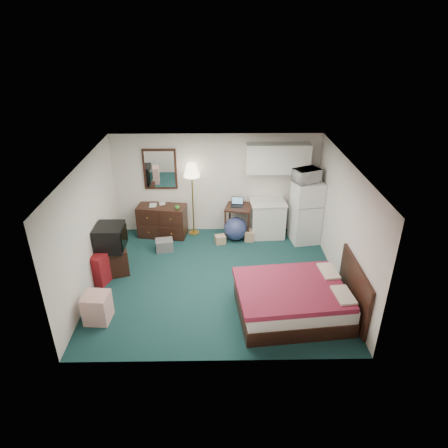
{
  "coord_description": "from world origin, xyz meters",
  "views": [
    {
      "loc": [
        0.04,
        -6.92,
        4.84
      ],
      "look_at": [
        0.16,
        0.54,
        1.02
      ],
      "focal_mm": 32.0,
      "sensor_mm": 36.0,
      "label": 1
    }
  ],
  "objects_px": {
    "dresser": "(162,221)",
    "floor_lamp": "(193,200)",
    "suitcase": "(101,269)",
    "desk": "(239,221)",
    "fridge": "(306,212)",
    "bed": "(292,301)",
    "tv_stand": "(114,259)",
    "kitchen_counter": "(267,219)"
  },
  "relations": [
    {
      "from": "tv_stand",
      "to": "fridge",
      "type": "bearing_deg",
      "value": -0.69
    },
    {
      "from": "kitchen_counter",
      "to": "suitcase",
      "type": "distance_m",
      "value": 4.11
    },
    {
      "from": "dresser",
      "to": "floor_lamp",
      "type": "relative_size",
      "value": 0.63
    },
    {
      "from": "floor_lamp",
      "to": "desk",
      "type": "relative_size",
      "value": 2.33
    },
    {
      "from": "floor_lamp",
      "to": "tv_stand",
      "type": "relative_size",
      "value": 2.93
    },
    {
      "from": "dresser",
      "to": "suitcase",
      "type": "height_order",
      "value": "dresser"
    },
    {
      "from": "kitchen_counter",
      "to": "fridge",
      "type": "xyz_separation_m",
      "value": [
        0.88,
        -0.26,
        0.32
      ]
    },
    {
      "from": "suitcase",
      "to": "floor_lamp",
      "type": "bearing_deg",
      "value": 69.69
    },
    {
      "from": "dresser",
      "to": "fridge",
      "type": "height_order",
      "value": "fridge"
    },
    {
      "from": "suitcase",
      "to": "fridge",
      "type": "bearing_deg",
      "value": 40.62
    },
    {
      "from": "desk",
      "to": "suitcase",
      "type": "distance_m",
      "value": 3.52
    },
    {
      "from": "fridge",
      "to": "tv_stand",
      "type": "height_order",
      "value": "fridge"
    },
    {
      "from": "floor_lamp",
      "to": "desk",
      "type": "distance_m",
      "value": 1.25
    },
    {
      "from": "desk",
      "to": "fridge",
      "type": "relative_size",
      "value": 0.52
    },
    {
      "from": "floor_lamp",
      "to": "tv_stand",
      "type": "xyz_separation_m",
      "value": [
        -1.62,
        -1.7,
        -0.63
      ]
    },
    {
      "from": "kitchen_counter",
      "to": "bed",
      "type": "relative_size",
      "value": 0.46
    },
    {
      "from": "bed",
      "to": "tv_stand",
      "type": "xyz_separation_m",
      "value": [
        -3.58,
        1.49,
        -0.02
      ]
    },
    {
      "from": "fridge",
      "to": "bed",
      "type": "height_order",
      "value": "fridge"
    },
    {
      "from": "kitchen_counter",
      "to": "tv_stand",
      "type": "xyz_separation_m",
      "value": [
        -3.46,
        -1.56,
        -0.16
      ]
    },
    {
      "from": "tv_stand",
      "to": "suitcase",
      "type": "xyz_separation_m",
      "value": [
        -0.15,
        -0.41,
        0.04
      ]
    },
    {
      "from": "floor_lamp",
      "to": "suitcase",
      "type": "relative_size",
      "value": 2.83
    },
    {
      "from": "desk",
      "to": "dresser",
      "type": "bearing_deg",
      "value": -168.11
    },
    {
      "from": "dresser",
      "to": "suitcase",
      "type": "xyz_separation_m",
      "value": [
        -1.01,
        -2.02,
        -0.07
      ]
    },
    {
      "from": "tv_stand",
      "to": "suitcase",
      "type": "height_order",
      "value": "suitcase"
    },
    {
      "from": "dresser",
      "to": "suitcase",
      "type": "distance_m",
      "value": 2.25
    },
    {
      "from": "floor_lamp",
      "to": "fridge",
      "type": "height_order",
      "value": "floor_lamp"
    },
    {
      "from": "dresser",
      "to": "kitchen_counter",
      "type": "height_order",
      "value": "kitchen_counter"
    },
    {
      "from": "suitcase",
      "to": "bed",
      "type": "bearing_deg",
      "value": 3.54
    },
    {
      "from": "bed",
      "to": "suitcase",
      "type": "bearing_deg",
      "value": 157.78
    },
    {
      "from": "kitchen_counter",
      "to": "fridge",
      "type": "height_order",
      "value": "fridge"
    },
    {
      "from": "kitchen_counter",
      "to": "tv_stand",
      "type": "height_order",
      "value": "kitchen_counter"
    },
    {
      "from": "desk",
      "to": "bed",
      "type": "relative_size",
      "value": 0.41
    },
    {
      "from": "dresser",
      "to": "suitcase",
      "type": "relative_size",
      "value": 1.79
    },
    {
      "from": "dresser",
      "to": "kitchen_counter",
      "type": "bearing_deg",
      "value": 7.37
    },
    {
      "from": "dresser",
      "to": "desk",
      "type": "height_order",
      "value": "dresser"
    },
    {
      "from": "fridge",
      "to": "tv_stand",
      "type": "xyz_separation_m",
      "value": [
        -4.33,
        -1.3,
        -0.48
      ]
    },
    {
      "from": "fridge",
      "to": "desk",
      "type": "bearing_deg",
      "value": 161.0
    },
    {
      "from": "kitchen_counter",
      "to": "floor_lamp",
      "type": "bearing_deg",
      "value": 172.13
    },
    {
      "from": "floor_lamp",
      "to": "bed",
      "type": "xyz_separation_m",
      "value": [
        1.95,
        -3.19,
        -0.61
      ]
    },
    {
      "from": "bed",
      "to": "tv_stand",
      "type": "distance_m",
      "value": 3.88
    },
    {
      "from": "dresser",
      "to": "fridge",
      "type": "distance_m",
      "value": 3.51
    },
    {
      "from": "kitchen_counter",
      "to": "tv_stand",
      "type": "bearing_deg",
      "value": -159.27
    }
  ]
}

